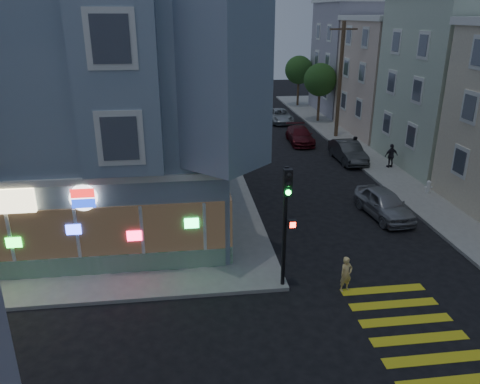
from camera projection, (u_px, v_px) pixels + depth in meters
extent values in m
plane|color=black|center=(213.00, 332.00, 15.25)|extent=(120.00, 120.00, 0.00)
cube|color=gray|center=(10.00, 151.00, 34.91)|extent=(33.00, 42.00, 0.15)
cube|color=gray|center=(466.00, 136.00, 39.25)|extent=(24.00, 42.00, 0.15)
cube|color=gray|center=(71.00, 102.00, 22.69)|extent=(14.00, 14.00, 11.00)
cube|color=silver|center=(75.00, 136.00, 23.28)|extent=(14.30, 14.30, 0.25)
cube|color=#196B33|center=(50.00, 268.00, 17.99)|extent=(13.60, 0.12, 0.80)
cube|color=#382B1E|center=(44.00, 235.00, 17.49)|extent=(13.60, 0.10, 2.00)
cylinder|color=white|center=(83.00, 198.00, 17.09)|extent=(1.00, 0.12, 1.00)
cube|color=beige|center=(423.00, 78.00, 39.05)|extent=(12.00, 8.60, 9.00)
cube|color=#9A95A4|center=(380.00, 59.00, 47.11)|extent=(12.00, 8.60, 10.50)
cylinder|color=#4C3826|center=(340.00, 81.00, 37.23)|extent=(0.30, 0.30, 9.00)
cube|color=#4C3826|center=(344.00, 29.00, 35.83)|extent=(2.20, 0.12, 0.12)
cylinder|color=#4C3826|center=(319.00, 104.00, 43.85)|extent=(0.24, 0.24, 3.20)
sphere|color=#1A4418|center=(320.00, 80.00, 43.06)|extent=(3.00, 3.00, 3.00)
cylinder|color=#4C3826|center=(298.00, 90.00, 51.25)|extent=(0.24, 0.24, 3.20)
sphere|color=#1A4418|center=(299.00, 70.00, 50.47)|extent=(3.00, 3.00, 3.00)
imported|color=#FAD57F|center=(346.00, 274.00, 17.27)|extent=(0.58, 0.46, 1.38)
imported|color=black|center=(354.00, 147.00, 32.89)|extent=(0.85, 0.74, 1.50)
imported|color=#27242D|center=(391.00, 156.00, 30.71)|extent=(0.97, 0.50, 1.58)
imported|color=#999BA0|center=(384.00, 204.00, 23.64)|extent=(2.06, 4.25, 1.40)
imported|color=#333537|center=(348.00, 152.00, 32.45)|extent=(1.58, 4.35, 1.42)
imported|color=#55131A|center=(300.00, 135.00, 37.04)|extent=(1.97, 4.45, 1.27)
imported|color=#A4ABAF|center=(280.00, 116.00, 44.17)|extent=(2.07, 4.44, 1.23)
cylinder|color=black|center=(285.00, 228.00, 16.82)|extent=(0.15, 0.15, 4.65)
cube|color=black|center=(288.00, 183.00, 15.98)|extent=(0.30, 0.27, 0.98)
sphere|color=black|center=(289.00, 176.00, 15.73)|extent=(0.19, 0.19, 0.19)
sphere|color=black|center=(289.00, 184.00, 15.84)|extent=(0.19, 0.19, 0.19)
sphere|color=#19F23F|center=(288.00, 193.00, 15.95)|extent=(0.19, 0.19, 0.19)
cube|color=black|center=(292.00, 224.00, 16.61)|extent=(0.30, 0.19, 0.30)
cube|color=#FF2614|center=(293.00, 225.00, 16.52)|extent=(0.20, 0.02, 0.20)
cylinder|color=white|center=(428.00, 188.00, 26.44)|extent=(0.23, 0.23, 0.58)
sphere|color=white|center=(429.00, 183.00, 26.32)|extent=(0.25, 0.25, 0.25)
cylinder|color=white|center=(428.00, 187.00, 26.43)|extent=(0.44, 0.12, 0.12)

